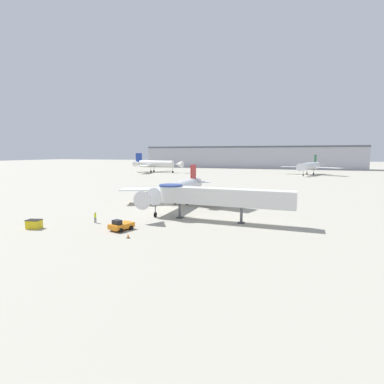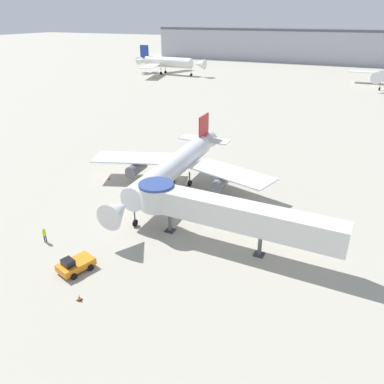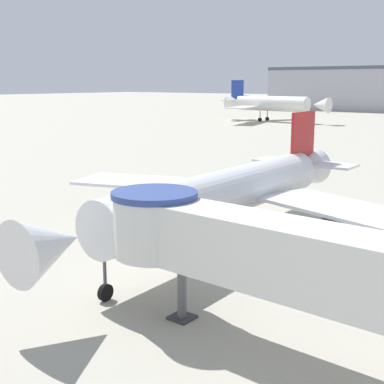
{
  "view_description": "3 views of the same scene",
  "coord_description": "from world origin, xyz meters",
  "px_view_note": "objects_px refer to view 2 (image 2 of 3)",
  "views": [
    {
      "loc": [
        26.47,
        -59.03,
        11.41
      ],
      "look_at": [
        8.22,
        -6.51,
        4.18
      ],
      "focal_mm": 28.0,
      "sensor_mm": 36.0,
      "label": 1
    },
    {
      "loc": [
        25.63,
        -44.54,
        23.5
      ],
      "look_at": [
        7.94,
        -5.63,
        3.12
      ],
      "focal_mm": 35.0,
      "sensor_mm": 36.0,
      "label": 2
    },
    {
      "loc": [
        22.13,
        -28.87,
        10.96
      ],
      "look_at": [
        2.48,
        -3.64,
        4.34
      ],
      "focal_mm": 50.0,
      "sensor_mm": 36.0,
      "label": 3
    }
  ],
  "objects_px": {
    "traffic_cone_near_nose": "(81,257)",
    "ground_crew_marshaller": "(44,234)",
    "traffic_cone_port_wing": "(109,178)",
    "background_jet_blue_tail": "(167,62)",
    "jet_bridge": "(221,211)",
    "pushback_tug_orange": "(75,265)",
    "traffic_cone_apron_front": "(79,297)",
    "main_airplane": "(175,166)"
  },
  "relations": [
    {
      "from": "traffic_cone_near_nose",
      "to": "ground_crew_marshaller",
      "type": "distance_m",
      "value": 6.06
    },
    {
      "from": "traffic_cone_port_wing",
      "to": "ground_crew_marshaller",
      "type": "relative_size",
      "value": 0.33
    },
    {
      "from": "traffic_cone_near_nose",
      "to": "background_jet_blue_tail",
      "type": "bearing_deg",
      "value": 113.98
    },
    {
      "from": "jet_bridge",
      "to": "background_jet_blue_tail",
      "type": "bearing_deg",
      "value": 122.34
    },
    {
      "from": "pushback_tug_orange",
      "to": "traffic_cone_apron_front",
      "type": "height_order",
      "value": "pushback_tug_orange"
    },
    {
      "from": "traffic_cone_near_nose",
      "to": "traffic_cone_apron_front",
      "type": "bearing_deg",
      "value": -52.19
    },
    {
      "from": "traffic_cone_port_wing",
      "to": "traffic_cone_apron_front",
      "type": "bearing_deg",
      "value": -59.65
    },
    {
      "from": "main_airplane",
      "to": "traffic_cone_port_wing",
      "type": "distance_m",
      "value": 11.79
    },
    {
      "from": "jet_bridge",
      "to": "ground_crew_marshaller",
      "type": "distance_m",
      "value": 20.03
    },
    {
      "from": "traffic_cone_port_wing",
      "to": "ground_crew_marshaller",
      "type": "bearing_deg",
      "value": -76.89
    },
    {
      "from": "traffic_cone_port_wing",
      "to": "ground_crew_marshaller",
      "type": "distance_m",
      "value": 18.31
    },
    {
      "from": "main_airplane",
      "to": "traffic_cone_near_nose",
      "type": "bearing_deg",
      "value": -94.86
    },
    {
      "from": "jet_bridge",
      "to": "main_airplane",
      "type": "bearing_deg",
      "value": 137.15
    },
    {
      "from": "pushback_tug_orange",
      "to": "traffic_cone_apron_front",
      "type": "xyz_separation_m",
      "value": [
        3.22,
        -3.33,
        -0.38
      ]
    },
    {
      "from": "pushback_tug_orange",
      "to": "traffic_cone_apron_front",
      "type": "relative_size",
      "value": 5.62
    },
    {
      "from": "main_airplane",
      "to": "traffic_cone_apron_front",
      "type": "distance_m",
      "value": 25.22
    },
    {
      "from": "jet_bridge",
      "to": "traffic_cone_port_wing",
      "type": "height_order",
      "value": "jet_bridge"
    },
    {
      "from": "pushback_tug_orange",
      "to": "traffic_cone_port_wing",
      "type": "distance_m",
      "value": 23.21
    },
    {
      "from": "jet_bridge",
      "to": "background_jet_blue_tail",
      "type": "distance_m",
      "value": 132.65
    },
    {
      "from": "pushback_tug_orange",
      "to": "traffic_cone_port_wing",
      "type": "bearing_deg",
      "value": 135.34
    },
    {
      "from": "background_jet_blue_tail",
      "to": "traffic_cone_port_wing",
      "type": "bearing_deg",
      "value": -153.99
    },
    {
      "from": "traffic_cone_apron_front",
      "to": "ground_crew_marshaller",
      "type": "bearing_deg",
      "value": 148.36
    },
    {
      "from": "ground_crew_marshaller",
      "to": "pushback_tug_orange",
      "type": "bearing_deg",
      "value": -60.19
    },
    {
      "from": "main_airplane",
      "to": "traffic_cone_near_nose",
      "type": "height_order",
      "value": "main_airplane"
    },
    {
      "from": "jet_bridge",
      "to": "traffic_cone_port_wing",
      "type": "distance_m",
      "value": 24.8
    },
    {
      "from": "traffic_cone_apron_front",
      "to": "ground_crew_marshaller",
      "type": "xyz_separation_m",
      "value": [
        -9.83,
        6.06,
        0.7
      ]
    },
    {
      "from": "main_airplane",
      "to": "traffic_cone_port_wing",
      "type": "xyz_separation_m",
      "value": [
        -11.25,
        -0.96,
        -3.38
      ]
    },
    {
      "from": "main_airplane",
      "to": "pushback_tug_orange",
      "type": "relative_size",
      "value": 7.69
    },
    {
      "from": "main_airplane",
      "to": "jet_bridge",
      "type": "xyz_separation_m",
      "value": [
        11.08,
        -11.01,
        0.57
      ]
    },
    {
      "from": "main_airplane",
      "to": "pushback_tug_orange",
      "type": "distance_m",
      "value": 21.72
    },
    {
      "from": "traffic_cone_near_nose",
      "to": "background_jet_blue_tail",
      "type": "height_order",
      "value": "background_jet_blue_tail"
    },
    {
      "from": "main_airplane",
      "to": "ground_crew_marshaller",
      "type": "bearing_deg",
      "value": -112.2
    },
    {
      "from": "traffic_cone_near_nose",
      "to": "pushback_tug_orange",
      "type": "bearing_deg",
      "value": -68.22
    },
    {
      "from": "traffic_cone_near_nose",
      "to": "background_jet_blue_tail",
      "type": "distance_m",
      "value": 134.98
    },
    {
      "from": "main_airplane",
      "to": "jet_bridge",
      "type": "bearing_deg",
      "value": -46.31
    },
    {
      "from": "ground_crew_marshaller",
      "to": "traffic_cone_near_nose",
      "type": "bearing_deg",
      "value": -47.65
    },
    {
      "from": "main_airplane",
      "to": "jet_bridge",
      "type": "distance_m",
      "value": 15.63
    },
    {
      "from": "jet_bridge",
      "to": "traffic_cone_port_wing",
      "type": "bearing_deg",
      "value": 157.75
    },
    {
      "from": "main_airplane",
      "to": "traffic_cone_apron_front",
      "type": "relative_size",
      "value": 43.19
    },
    {
      "from": "main_airplane",
      "to": "pushback_tug_orange",
      "type": "bearing_deg",
      "value": -92.79
    },
    {
      "from": "main_airplane",
      "to": "background_jet_blue_tail",
      "type": "bearing_deg",
      "value": 116.93
    },
    {
      "from": "background_jet_blue_tail",
      "to": "pushback_tug_orange",
      "type": "bearing_deg",
      "value": -153.23
    }
  ]
}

